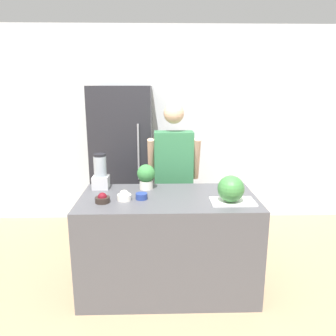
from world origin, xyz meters
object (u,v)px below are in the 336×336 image
at_px(watermelon, 231,189).
at_px(potted_plant, 146,176).
at_px(bowl_cherries, 102,199).
at_px(bowl_cream, 124,196).
at_px(bowl_small_blue, 142,196).
at_px(person, 174,178).
at_px(refrigerator, 124,161).
at_px(blender, 100,173).

relative_size(watermelon, potted_plant, 0.93).
distance_m(bowl_cherries, bowl_cream, 0.18).
bearing_deg(bowl_small_blue, person, 68.31).
xyz_separation_m(refrigerator, potted_plant, (0.33, -1.08, 0.09)).
height_order(refrigerator, bowl_small_blue, refrigerator).
distance_m(bowl_cherries, bowl_small_blue, 0.33).
bearing_deg(potted_plant, bowl_cream, -119.20).
height_order(refrigerator, bowl_cherries, refrigerator).
height_order(person, potted_plant, person).
distance_m(watermelon, bowl_small_blue, 0.76).
bearing_deg(potted_plant, refrigerator, 106.87).
xyz_separation_m(person, bowl_cherries, (-0.63, -0.86, 0.06)).
height_order(bowl_cherries, potted_plant, potted_plant).
bearing_deg(bowl_cream, bowl_cherries, -162.10).
xyz_separation_m(bowl_cream, bowl_small_blue, (0.15, 0.02, -0.01)).
bearing_deg(potted_plant, blender, 175.81).
bearing_deg(refrigerator, potted_plant, -73.13).
xyz_separation_m(watermelon, bowl_cherries, (-1.06, 0.04, -0.09)).
bearing_deg(watermelon, potted_plant, 149.96).
height_order(refrigerator, potted_plant, refrigerator).
bearing_deg(bowl_cherries, potted_plant, 46.54).
bearing_deg(blender, bowl_cream, -53.46).
relative_size(person, bowl_small_blue, 16.32).
bearing_deg(bowl_cherries, refrigerator, 89.08).
bearing_deg(bowl_cherries, bowl_small_blue, 13.49).
relative_size(person, watermelon, 7.54).
distance_m(blender, potted_plant, 0.43).
height_order(bowl_small_blue, potted_plant, potted_plant).
distance_m(watermelon, bowl_cherries, 1.07).
distance_m(person, bowl_small_blue, 0.84).
xyz_separation_m(refrigerator, person, (0.61, -0.59, -0.07)).
xyz_separation_m(person, bowl_small_blue, (-0.31, -0.78, 0.06)).
bearing_deg(bowl_small_blue, bowl_cream, -172.02).
relative_size(person, bowl_cream, 13.97).
xyz_separation_m(bowl_cherries, blender, (-0.08, 0.40, 0.11)).
bearing_deg(bowl_cream, potted_plant, 60.80).
bearing_deg(refrigerator, bowl_small_blue, -77.75).
distance_m(bowl_small_blue, blender, 0.53).
relative_size(refrigerator, blender, 5.49).
height_order(bowl_cherries, bowl_cream, bowl_cream).
distance_m(bowl_cream, potted_plant, 0.37).
relative_size(bowl_small_blue, potted_plant, 0.43).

